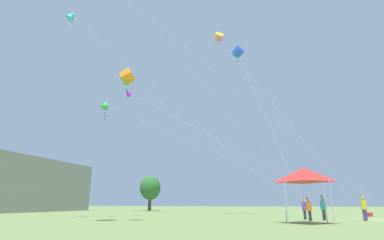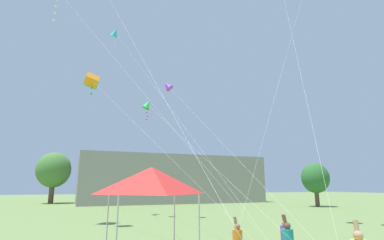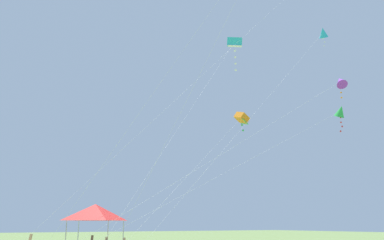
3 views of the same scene
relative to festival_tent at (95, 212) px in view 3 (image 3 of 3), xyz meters
name	(u,v)px [view 3 (image 3 of 3)]	position (x,y,z in m)	size (l,w,h in m)	color
festival_tent	(95,212)	(0.00, 0.00, 0.00)	(2.94, 2.94, 3.60)	#B7B7BC
kite_orange_box_0	(242,118)	(-1.91, 12.60, 7.80)	(7.07, 14.49, 11.53)	silver
kite_purple_diamond_1	(340,82)	(5.29, 16.28, 9.48)	(1.36, 21.92, 13.32)	silver
kite_cyan_box_5	(235,43)	(-5.22, 14.51, 16.16)	(10.72, 17.47, 19.95)	silver
kite_cyan_diamond_6	(323,33)	(0.38, 20.43, 16.33)	(5.52, 21.72, 20.09)	silver
kite_green_diamond_7	(340,112)	(3.71, 17.85, 7.77)	(1.37, 23.01, 11.54)	silver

